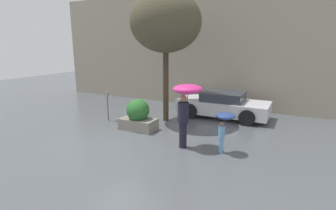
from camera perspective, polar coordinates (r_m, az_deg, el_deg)
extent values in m
plane|color=#51565B|center=(9.26, -8.79, -7.87)|extent=(40.00, 40.00, 0.00)
cube|color=#9E937F|center=(14.41, 6.40, 11.89)|extent=(18.00, 0.30, 6.00)
cube|color=gray|center=(10.40, -6.49, -4.15)|extent=(1.42, 0.77, 0.44)
sphere|color=#286028|center=(10.25, -6.57, -1.17)|extent=(0.90, 0.90, 0.90)
cylinder|color=#1E1E2D|center=(8.54, 3.26, -6.55)|extent=(0.25, 0.25, 0.84)
cylinder|color=#1E1E2D|center=(8.31, 3.33, -1.65)|extent=(0.35, 0.35, 0.67)
sphere|color=#997056|center=(8.21, 3.37, 1.36)|extent=(0.23, 0.23, 0.23)
cylinder|color=#4C4C51|center=(8.31, 4.27, 1.07)|extent=(0.02, 0.02, 0.71)
ellipsoid|color=#E02D84|center=(8.24, 4.32, 3.47)|extent=(0.94, 0.94, 0.30)
cylinder|color=#669ED1|center=(8.35, 11.48, -8.58)|extent=(0.14, 0.14, 0.48)
cylinder|color=#669ED1|center=(8.20, 11.62, -5.76)|extent=(0.20, 0.20, 0.38)
sphere|color=#997056|center=(8.12, 11.70, -4.04)|extent=(0.13, 0.13, 0.13)
cylinder|color=#4C4C51|center=(8.15, 12.32, -3.99)|extent=(0.02, 0.02, 0.48)
ellipsoid|color=navy|center=(8.08, 12.40, -2.35)|extent=(0.58, 0.58, 0.19)
cube|color=silver|center=(12.29, 11.84, -0.39)|extent=(4.07, 1.74, 0.59)
cube|color=#2D333D|center=(12.19, 11.95, 1.88)|extent=(1.83, 1.47, 0.40)
cylinder|color=black|center=(11.92, 4.86, -1.29)|extent=(0.67, 0.22, 0.67)
cylinder|color=black|center=(13.49, 7.64, 0.35)|extent=(0.67, 0.22, 0.67)
cylinder|color=black|center=(11.25, 16.82, -2.69)|extent=(0.67, 0.22, 0.67)
cylinder|color=black|center=(12.91, 18.23, -0.79)|extent=(0.67, 0.22, 0.67)
cylinder|color=#423323|center=(11.24, -0.48, 4.90)|extent=(0.24, 0.24, 3.37)
ellipsoid|color=#4C4733|center=(11.16, -0.51, 17.65)|extent=(2.93, 2.93, 2.49)
cylinder|color=#595B60|center=(11.78, -12.96, -0.72)|extent=(0.05, 0.05, 1.08)
cylinder|color=gray|center=(11.64, -13.12, 2.35)|extent=(0.14, 0.14, 0.20)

